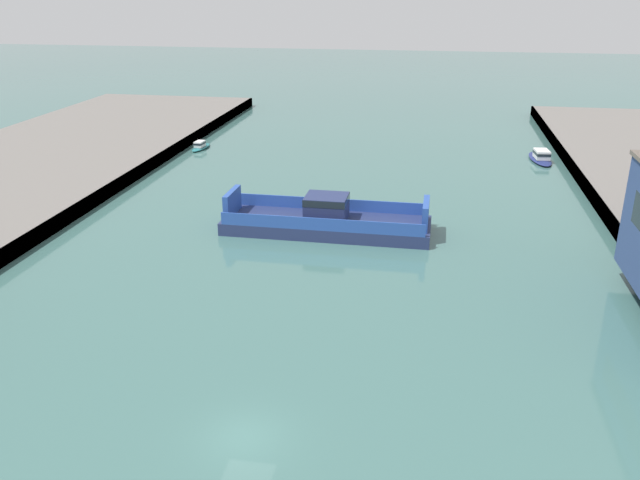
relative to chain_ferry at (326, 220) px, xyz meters
name	(u,v)px	position (x,y,z in m)	size (l,w,h in m)	color
ground_plane	(244,438)	(0.67, -28.86, -1.04)	(400.00, 400.00, 0.00)	#3D6660
chain_ferry	(326,220)	(0.00, 0.00, 0.00)	(18.35, 5.87, 3.33)	navy
moored_boat_near_right	(201,146)	(-21.60, 27.97, -0.63)	(1.83, 4.95, 1.11)	#237075
moored_boat_mid_left	(541,157)	(22.23, 29.05, -0.49)	(2.96, 7.41, 1.48)	navy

